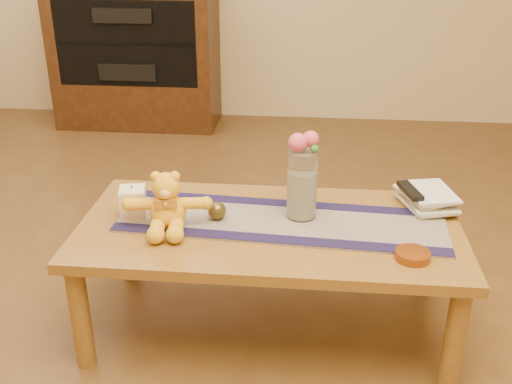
# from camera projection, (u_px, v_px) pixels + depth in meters

# --- Properties ---
(floor) EXTENTS (5.50, 5.50, 0.00)m
(floor) POSITION_uv_depth(u_px,v_px,m) (268.00, 325.00, 2.39)
(floor) COLOR #4F3316
(floor) RESTS_ON ground
(coffee_table_top) EXTENTS (1.40, 0.70, 0.04)m
(coffee_table_top) POSITION_uv_depth(u_px,v_px,m) (269.00, 229.00, 2.21)
(coffee_table_top) COLOR brown
(coffee_table_top) RESTS_ON floor
(table_leg_fl) EXTENTS (0.07, 0.07, 0.41)m
(table_leg_fl) POSITION_uv_depth(u_px,v_px,m) (80.00, 317.00, 2.10)
(table_leg_fl) COLOR brown
(table_leg_fl) RESTS_ON floor
(table_leg_fr) EXTENTS (0.07, 0.07, 0.41)m
(table_leg_fr) POSITION_uv_depth(u_px,v_px,m) (455.00, 340.00, 1.98)
(table_leg_fr) COLOR brown
(table_leg_fr) RESTS_ON floor
(table_leg_bl) EXTENTS (0.07, 0.07, 0.41)m
(table_leg_bl) POSITION_uv_depth(u_px,v_px,m) (128.00, 237.00, 2.62)
(table_leg_bl) COLOR brown
(table_leg_bl) RESTS_ON floor
(table_leg_br) EXTENTS (0.07, 0.07, 0.41)m
(table_leg_br) POSITION_uv_depth(u_px,v_px,m) (427.00, 251.00, 2.51)
(table_leg_br) COLOR brown
(table_leg_br) RESTS_ON floor
(persian_runner) EXTENTS (1.22, 0.42, 0.01)m
(persian_runner) POSITION_uv_depth(u_px,v_px,m) (281.00, 221.00, 2.22)
(persian_runner) COLOR #1F1947
(persian_runner) RESTS_ON coffee_table_top
(runner_border_near) EXTENTS (1.20, 0.14, 0.00)m
(runner_border_near) POSITION_uv_depth(u_px,v_px,m) (276.00, 239.00, 2.08)
(runner_border_near) COLOR #171236
(runner_border_near) RESTS_ON persian_runner
(runner_border_far) EXTENTS (1.20, 0.14, 0.00)m
(runner_border_far) POSITION_uv_depth(u_px,v_px,m) (286.00, 203.00, 2.34)
(runner_border_far) COLOR #171236
(runner_border_far) RESTS_ON persian_runner
(teddy_bear) EXTENTS (0.33, 0.28, 0.20)m
(teddy_bear) POSITION_uv_depth(u_px,v_px,m) (167.00, 201.00, 2.13)
(teddy_bear) COLOR gold
(teddy_bear) RESTS_ON persian_runner
(pillar_candle) EXTENTS (0.11, 0.11, 0.11)m
(pillar_candle) POSITION_uv_depth(u_px,v_px,m) (133.00, 202.00, 2.22)
(pillar_candle) COLOR beige
(pillar_candle) RESTS_ON persian_runner
(candle_wick) EXTENTS (0.00, 0.00, 0.01)m
(candle_wick) POSITION_uv_depth(u_px,v_px,m) (132.00, 187.00, 2.20)
(candle_wick) COLOR black
(candle_wick) RESTS_ON pillar_candle
(glass_vase) EXTENTS (0.11, 0.11, 0.26)m
(glass_vase) POSITION_uv_depth(u_px,v_px,m) (302.00, 184.00, 2.19)
(glass_vase) COLOR silver
(glass_vase) RESTS_ON persian_runner
(potpourri_fill) EXTENTS (0.09, 0.09, 0.18)m
(potpourri_fill) POSITION_uv_depth(u_px,v_px,m) (302.00, 194.00, 2.21)
(potpourri_fill) COLOR beige
(potpourri_fill) RESTS_ON glass_vase
(rose_left) EXTENTS (0.07, 0.07, 0.07)m
(rose_left) POSITION_uv_depth(u_px,v_px,m) (298.00, 143.00, 2.12)
(rose_left) COLOR #C6455D
(rose_left) RESTS_ON glass_vase
(rose_right) EXTENTS (0.06, 0.06, 0.06)m
(rose_right) POSITION_uv_depth(u_px,v_px,m) (311.00, 139.00, 2.12)
(rose_right) COLOR #C6455D
(rose_right) RESTS_ON glass_vase
(blue_flower_back) EXTENTS (0.04, 0.04, 0.04)m
(blue_flower_back) POSITION_uv_depth(u_px,v_px,m) (306.00, 141.00, 2.16)
(blue_flower_back) COLOR #5755B8
(blue_flower_back) RESTS_ON glass_vase
(blue_flower_side) EXTENTS (0.04, 0.04, 0.04)m
(blue_flower_side) POSITION_uv_depth(u_px,v_px,m) (295.00, 144.00, 2.15)
(blue_flower_side) COLOR #5755B8
(blue_flower_side) RESTS_ON glass_vase
(leaf_sprig) EXTENTS (0.03, 0.03, 0.03)m
(leaf_sprig) POSITION_uv_depth(u_px,v_px,m) (315.00, 149.00, 2.11)
(leaf_sprig) COLOR #33662D
(leaf_sprig) RESTS_ON glass_vase
(bronze_ball) EXTENTS (0.07, 0.07, 0.07)m
(bronze_ball) POSITION_uv_depth(u_px,v_px,m) (217.00, 211.00, 2.21)
(bronze_ball) COLOR #4C3C19
(bronze_ball) RESTS_ON persian_runner
(book_bottom) EXTENTS (0.23, 0.26, 0.02)m
(book_bottom) POSITION_uv_depth(u_px,v_px,m) (407.00, 207.00, 2.31)
(book_bottom) COLOR beige
(book_bottom) RESTS_ON coffee_table_top
(book_lower) EXTENTS (0.20, 0.25, 0.02)m
(book_lower) POSITION_uv_depth(u_px,v_px,m) (409.00, 203.00, 2.30)
(book_lower) COLOR beige
(book_lower) RESTS_ON book_bottom
(book_upper) EXTENTS (0.24, 0.27, 0.02)m
(book_upper) POSITION_uv_depth(u_px,v_px,m) (406.00, 198.00, 2.30)
(book_upper) COLOR beige
(book_upper) RESTS_ON book_lower
(book_top) EXTENTS (0.21, 0.25, 0.02)m
(book_top) POSITION_uv_depth(u_px,v_px,m) (410.00, 194.00, 2.29)
(book_top) COLOR beige
(book_top) RESTS_ON book_upper
(tv_remote) EXTENTS (0.09, 0.17, 0.02)m
(tv_remote) POSITION_uv_depth(u_px,v_px,m) (410.00, 191.00, 2.27)
(tv_remote) COLOR black
(tv_remote) RESTS_ON book_top
(amber_dish) EXTENTS (0.15, 0.15, 0.03)m
(amber_dish) POSITION_uv_depth(u_px,v_px,m) (413.00, 255.00, 1.97)
(amber_dish) COLOR #BF5914
(amber_dish) RESTS_ON coffee_table_top
(media_cabinet) EXTENTS (1.20, 0.50, 1.10)m
(media_cabinet) POSITION_uv_depth(u_px,v_px,m) (136.00, 53.00, 4.51)
(media_cabinet) COLOR black
(media_cabinet) RESTS_ON floor
(cabinet_cavity) EXTENTS (1.02, 0.03, 0.61)m
(cabinet_cavity) POSITION_uv_depth(u_px,v_px,m) (126.00, 44.00, 4.25)
(cabinet_cavity) COLOR black
(cabinet_cavity) RESTS_ON media_cabinet
(cabinet_shelf) EXTENTS (1.02, 0.20, 0.02)m
(cabinet_shelf) POSITION_uv_depth(u_px,v_px,m) (129.00, 42.00, 4.33)
(cabinet_shelf) COLOR black
(cabinet_shelf) RESTS_ON media_cabinet
(stereo_upper) EXTENTS (0.42, 0.28, 0.10)m
(stereo_upper) POSITION_uv_depth(u_px,v_px,m) (128.00, 13.00, 4.26)
(stereo_upper) COLOR black
(stereo_upper) RESTS_ON media_cabinet
(stereo_lower) EXTENTS (0.42, 0.28, 0.12)m
(stereo_lower) POSITION_uv_depth(u_px,v_px,m) (132.00, 68.00, 4.43)
(stereo_lower) COLOR black
(stereo_lower) RESTS_ON media_cabinet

